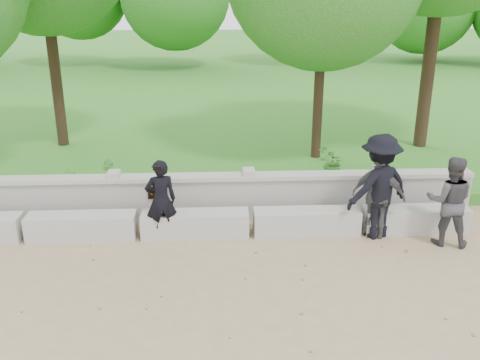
{
  "coord_description": "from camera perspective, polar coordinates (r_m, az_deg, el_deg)",
  "views": [
    {
      "loc": [
        1.36,
        -6.81,
        4.22
      ],
      "look_at": [
        1.8,
        1.95,
        1.03
      ],
      "focal_mm": 40.0,
      "sensor_mm": 36.0,
      "label": 1
    }
  ],
  "objects": [
    {
      "name": "visitor_right",
      "position": [
        9.61,
        14.56,
        -1.65
      ],
      "size": [
        0.99,
        0.75,
        1.56
      ],
      "color": "#444449",
      "rests_on": "ground"
    },
    {
      "name": "visitor_mid",
      "position": [
        9.59,
        14.59,
        -0.68
      ],
      "size": [
        1.39,
        1.12,
        1.88
      ],
      "color": "black",
      "rests_on": "ground"
    },
    {
      "name": "concrete_bench",
      "position": [
        9.68,
        -10.74,
        -4.75
      ],
      "size": [
        11.9,
        0.45,
        0.45
      ],
      "color": "#AEACA4",
      "rests_on": "ground"
    },
    {
      "name": "shrub_c",
      "position": [
        11.81,
        9.8,
        1.77
      ],
      "size": [
        0.78,
        0.79,
        0.67
      ],
      "primitive_type": "imported",
      "rotation": [
        0.0,
        0.0,
        4.02
      ],
      "color": "#3A7D2A",
      "rests_on": "lawn"
    },
    {
      "name": "man_main",
      "position": [
        9.34,
        -8.44,
        -2.15
      ],
      "size": [
        0.6,
        0.55,
        1.47
      ],
      "color": "black",
      "rests_on": "ground"
    },
    {
      "name": "shrub_b",
      "position": [
        11.45,
        -13.91,
        0.68
      ],
      "size": [
        0.4,
        0.42,
        0.59
      ],
      "primitive_type": "imported",
      "rotation": [
        0.0,
        0.0,
        2.16
      ],
      "color": "#3A7D2A",
      "rests_on": "lawn"
    },
    {
      "name": "shrub_a",
      "position": [
        11.13,
        -17.55,
        -0.25
      ],
      "size": [
        0.32,
        0.37,
        0.59
      ],
      "primitive_type": "imported",
      "rotation": [
        0.0,
        0.0,
        1.12
      ],
      "color": "#3A7D2A",
      "rests_on": "lawn"
    },
    {
      "name": "parapet_wall",
      "position": [
        10.22,
        -10.34,
        -1.9
      ],
      "size": [
        12.5,
        0.35,
        0.9
      ],
      "color": "#A4A29B",
      "rests_on": "ground"
    },
    {
      "name": "visitor_left",
      "position": [
        9.73,
        21.45,
        -2.11
      ],
      "size": [
        0.91,
        0.8,
        1.58
      ],
      "color": "#3B3A3F",
      "rests_on": "ground"
    },
    {
      "name": "ground",
      "position": [
        8.13,
        -12.36,
        -11.81
      ],
      "size": [
        80.0,
        80.0,
        0.0
      ],
      "primitive_type": "plane",
      "color": "#A18463",
      "rests_on": "ground"
    },
    {
      "name": "lawn",
      "position": [
        21.25,
        -6.58,
        8.77
      ],
      "size": [
        40.0,
        22.0,
        0.25
      ],
      "primitive_type": "cube",
      "color": "#24731B",
      "rests_on": "ground"
    }
  ]
}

